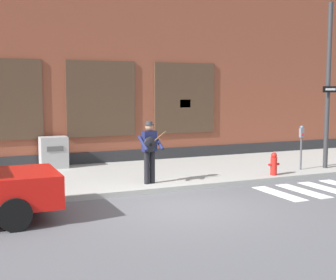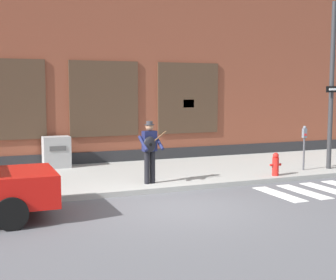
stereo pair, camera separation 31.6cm
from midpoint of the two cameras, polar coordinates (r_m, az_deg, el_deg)
ground_plane at (r=11.01m, az=1.65°, el=-8.20°), size 160.00×160.00×0.00m
sidewalk at (r=14.57m, az=-4.63°, el=-4.38°), size 28.00×4.83×0.14m
building_backdrop at (r=18.62m, az=-8.93°, el=9.86°), size 28.00×4.06×7.94m
busker at (r=12.83m, az=-1.53°, el=-1.00°), size 0.73×0.56×1.73m
parking_meter at (r=15.69m, az=16.83°, el=-0.12°), size 0.13×0.11×1.44m
utility_box at (r=15.96m, az=-12.89°, el=-1.44°), size 0.89×0.61×1.04m
fire_hydrant at (r=14.52m, az=13.59°, el=-2.90°), size 0.38×0.20×0.70m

